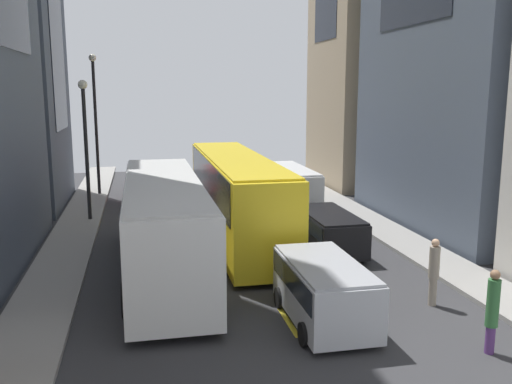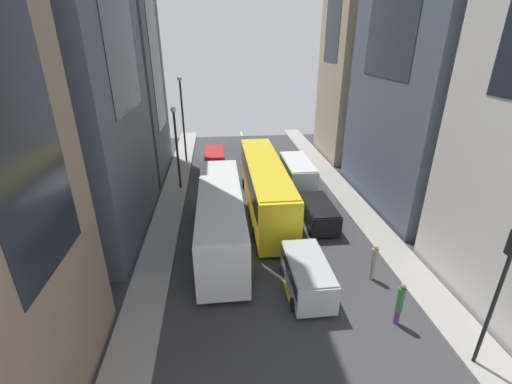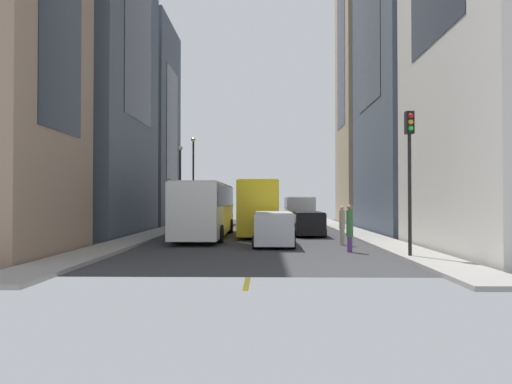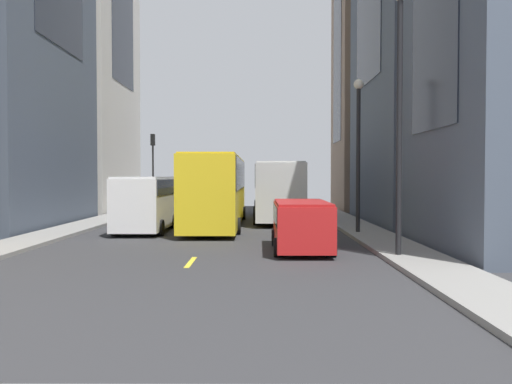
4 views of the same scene
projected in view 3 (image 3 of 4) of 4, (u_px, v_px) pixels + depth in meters
ground_plane at (258, 231)px, 33.70m from camera, size 39.82×39.82×0.00m
sidewalk_west at (166, 230)px, 33.83m from camera, size 1.99×44.00×0.15m
sidewalk_east at (350, 230)px, 33.57m from camera, size 1.99×44.00×0.15m
lane_stripe_0 at (247, 284)px, 12.70m from camera, size 0.16×2.00×0.01m
lane_stripe_1 at (255, 246)px, 23.20m from camera, size 0.16×2.00×0.01m
lane_stripe_2 at (258, 231)px, 33.70m from camera, size 0.16×2.00×0.01m
lane_stripe_3 at (259, 224)px, 44.19m from camera, size 0.16×2.00×0.01m
lane_stripe_4 at (260, 219)px, 54.69m from camera, size 0.16×2.00×0.01m
building_west_2 at (120, 125)px, 41.98m from camera, size 9.93×8.61×18.74m
building_east_2 at (372, 10)px, 44.59m from camera, size 6.17×7.69×42.31m
city_bus_white at (206, 206)px, 28.27m from camera, size 2.80×11.84×3.35m
streetcar_yellow at (259, 203)px, 32.40m from camera, size 2.70×13.25×3.59m
delivery_van_white at (299, 211)px, 35.40m from camera, size 2.25×5.45×2.58m
car_silver_0 at (273, 226)px, 23.01m from camera, size 2.08×4.12×1.74m
car_black_1 at (308, 222)px, 29.52m from camera, size 2.02×4.26×1.57m
car_red_2 at (221, 214)px, 41.80m from camera, size 2.00×4.45×1.73m
pedestrian_walking_far at (350, 227)px, 20.36m from camera, size 0.31×0.31×2.15m
pedestrian_crossing_near at (342, 224)px, 23.46m from camera, size 0.31×0.31×2.07m
traffic_light_near_corner at (410, 155)px, 18.01m from camera, size 0.32×0.44×5.77m
streetlamp_near at (193, 171)px, 43.77m from camera, size 0.44×0.44×8.29m
streetlamp_far at (180, 176)px, 36.91m from camera, size 0.44×0.44×6.70m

